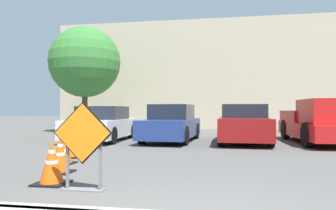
{
  "coord_description": "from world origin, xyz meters",
  "views": [
    {
      "loc": [
        0.4,
        -3.49,
        1.26
      ],
      "look_at": [
        -1.62,
        7.97,
        1.43
      ],
      "focal_mm": 35.0,
      "sensor_mm": 36.0,
      "label": 1
    }
  ],
  "objects_px": {
    "road_closed_sign": "(83,142)",
    "traffic_cone_third": "(65,151)",
    "parked_car_third": "(244,125)",
    "pickup_truck": "(323,124)",
    "traffic_cone_nearest": "(52,163)",
    "parked_car_second": "(172,124)",
    "parked_car_nearest": "(103,125)",
    "traffic_cone_second": "(60,155)",
    "traffic_cone_fourth": "(70,146)",
    "traffic_cone_fifth": "(76,138)"
  },
  "relations": [
    {
      "from": "traffic_cone_fourth",
      "to": "parked_car_nearest",
      "type": "bearing_deg",
      "value": 101.05
    },
    {
      "from": "traffic_cone_fourth",
      "to": "traffic_cone_fifth",
      "type": "distance_m",
      "value": 1.16
    },
    {
      "from": "traffic_cone_nearest",
      "to": "parked_car_second",
      "type": "height_order",
      "value": "parked_car_second"
    },
    {
      "from": "traffic_cone_second",
      "to": "road_closed_sign",
      "type": "bearing_deg",
      "value": -50.39
    },
    {
      "from": "traffic_cone_second",
      "to": "traffic_cone_fifth",
      "type": "distance_m",
      "value": 3.35
    },
    {
      "from": "traffic_cone_nearest",
      "to": "parked_car_nearest",
      "type": "relative_size",
      "value": 0.17
    },
    {
      "from": "traffic_cone_third",
      "to": "parked_car_second",
      "type": "height_order",
      "value": "parked_car_second"
    },
    {
      "from": "traffic_cone_second",
      "to": "parked_car_nearest",
      "type": "relative_size",
      "value": 0.17
    },
    {
      "from": "traffic_cone_third",
      "to": "traffic_cone_second",
      "type": "bearing_deg",
      "value": -67.67
    },
    {
      "from": "road_closed_sign",
      "to": "traffic_cone_nearest",
      "type": "height_order",
      "value": "road_closed_sign"
    },
    {
      "from": "traffic_cone_third",
      "to": "parked_car_third",
      "type": "height_order",
      "value": "parked_car_third"
    },
    {
      "from": "parked_car_second",
      "to": "pickup_truck",
      "type": "distance_m",
      "value": 5.69
    },
    {
      "from": "traffic_cone_third",
      "to": "pickup_truck",
      "type": "bearing_deg",
      "value": 38.34
    },
    {
      "from": "road_closed_sign",
      "to": "traffic_cone_third",
      "type": "relative_size",
      "value": 2.21
    },
    {
      "from": "parked_car_nearest",
      "to": "road_closed_sign",
      "type": "bearing_deg",
      "value": 108.18
    },
    {
      "from": "traffic_cone_nearest",
      "to": "traffic_cone_third",
      "type": "height_order",
      "value": "traffic_cone_nearest"
    },
    {
      "from": "parked_car_third",
      "to": "traffic_cone_fifth",
      "type": "bearing_deg",
      "value": 35.9
    },
    {
      "from": "parked_car_nearest",
      "to": "pickup_truck",
      "type": "xyz_separation_m",
      "value": [
        8.53,
        0.1,
        0.09
      ]
    },
    {
      "from": "road_closed_sign",
      "to": "parked_car_third",
      "type": "bearing_deg",
      "value": 70.1
    },
    {
      "from": "traffic_cone_third",
      "to": "parked_car_second",
      "type": "bearing_deg",
      "value": 75.12
    },
    {
      "from": "parked_car_second",
      "to": "pickup_truck",
      "type": "height_order",
      "value": "pickup_truck"
    },
    {
      "from": "traffic_cone_second",
      "to": "traffic_cone_fifth",
      "type": "relative_size",
      "value": 0.91
    },
    {
      "from": "pickup_truck",
      "to": "parked_car_nearest",
      "type": "bearing_deg",
      "value": -2.11
    },
    {
      "from": "road_closed_sign",
      "to": "traffic_cone_second",
      "type": "bearing_deg",
      "value": 129.61
    },
    {
      "from": "traffic_cone_nearest",
      "to": "parked_car_nearest",
      "type": "bearing_deg",
      "value": 105.17
    },
    {
      "from": "traffic_cone_nearest",
      "to": "parked_car_second",
      "type": "relative_size",
      "value": 0.16
    },
    {
      "from": "traffic_cone_fifth",
      "to": "parked_car_second",
      "type": "xyz_separation_m",
      "value": [
        2.29,
        3.78,
        0.29
      ]
    },
    {
      "from": "parked_car_third",
      "to": "traffic_cone_third",
      "type": "bearing_deg",
      "value": 53.36
    },
    {
      "from": "traffic_cone_second",
      "to": "pickup_truck",
      "type": "xyz_separation_m",
      "value": [
        6.83,
        6.78,
        0.38
      ]
    },
    {
      "from": "traffic_cone_nearest",
      "to": "parked_car_third",
      "type": "relative_size",
      "value": 0.18
    },
    {
      "from": "parked_car_second",
      "to": "road_closed_sign",
      "type": "bearing_deg",
      "value": 92.8
    },
    {
      "from": "traffic_cone_second",
      "to": "traffic_cone_fourth",
      "type": "distance_m",
      "value": 2.19
    },
    {
      "from": "parked_car_nearest",
      "to": "traffic_cone_third",
      "type": "bearing_deg",
      "value": 101.7
    },
    {
      "from": "traffic_cone_second",
      "to": "traffic_cone_fifth",
      "type": "height_order",
      "value": "traffic_cone_fifth"
    },
    {
      "from": "traffic_cone_second",
      "to": "parked_car_third",
      "type": "xyz_separation_m",
      "value": [
        3.97,
        6.67,
        0.33
      ]
    },
    {
      "from": "traffic_cone_nearest",
      "to": "traffic_cone_fifth",
      "type": "relative_size",
      "value": 0.91
    },
    {
      "from": "parked_car_nearest",
      "to": "traffic_cone_nearest",
      "type": "bearing_deg",
      "value": 104.1
    },
    {
      "from": "traffic_cone_second",
      "to": "traffic_cone_third",
      "type": "relative_size",
      "value": 1.19
    },
    {
      "from": "parked_car_third",
      "to": "pickup_truck",
      "type": "bearing_deg",
      "value": -176.45
    },
    {
      "from": "traffic_cone_third",
      "to": "pickup_truck",
      "type": "distance_m",
      "value": 9.26
    },
    {
      "from": "traffic_cone_fourth",
      "to": "pickup_truck",
      "type": "bearing_deg",
      "value": 31.86
    },
    {
      "from": "parked_car_third",
      "to": "pickup_truck",
      "type": "relative_size",
      "value": 0.78
    },
    {
      "from": "parked_car_third",
      "to": "pickup_truck",
      "type": "xyz_separation_m",
      "value": [
        2.85,
        0.11,
        0.05
      ]
    },
    {
      "from": "traffic_cone_fifth",
      "to": "pickup_truck",
      "type": "bearing_deg",
      "value": 24.5
    },
    {
      "from": "road_closed_sign",
      "to": "pickup_truck",
      "type": "xyz_separation_m",
      "value": [
        5.74,
        8.09,
        -0.01
      ]
    },
    {
      "from": "parked_car_second",
      "to": "pickup_truck",
      "type": "relative_size",
      "value": 0.85
    },
    {
      "from": "parked_car_nearest",
      "to": "traffic_cone_fourth",
      "type": "bearing_deg",
      "value": 99.98
    },
    {
      "from": "road_closed_sign",
      "to": "parked_car_nearest",
      "type": "xyz_separation_m",
      "value": [
        -2.79,
        7.99,
        -0.1
      ]
    },
    {
      "from": "parked_car_nearest",
      "to": "parked_car_second",
      "type": "distance_m",
      "value": 2.85
    },
    {
      "from": "road_closed_sign",
      "to": "pickup_truck",
      "type": "bearing_deg",
      "value": 54.62
    }
  ]
}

